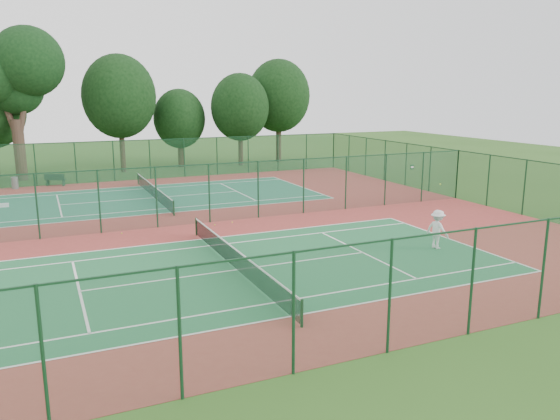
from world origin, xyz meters
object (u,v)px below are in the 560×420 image
object	(u,v)px
trash_bin	(15,183)
player_near	(437,229)
bench	(55,180)
big_tree	(13,72)
kit_bag	(3,205)

from	to	relation	value
trash_bin	player_near	bearing A→B (deg)	-54.50
trash_bin	bench	world-z (taller)	bench
big_tree	kit_bag	bearing A→B (deg)	-95.00
player_near	big_tree	bearing A→B (deg)	16.96
kit_bag	big_tree	bearing A→B (deg)	86.61
player_near	big_tree	distance (m)	38.03
kit_bag	bench	bearing A→B (deg)	67.19
trash_bin	kit_bag	bearing A→B (deg)	-93.99
bench	big_tree	distance (m)	10.16
player_near	kit_bag	bearing A→B (deg)	31.94
kit_bag	player_near	bearing A→B (deg)	-42.89
kit_bag	trash_bin	bearing A→B (deg)	87.63
kit_bag	big_tree	world-z (taller)	big_tree
player_near	bench	size ratio (longest dim) A/B	1.15
bench	kit_bag	size ratio (longest dim) A/B	2.46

